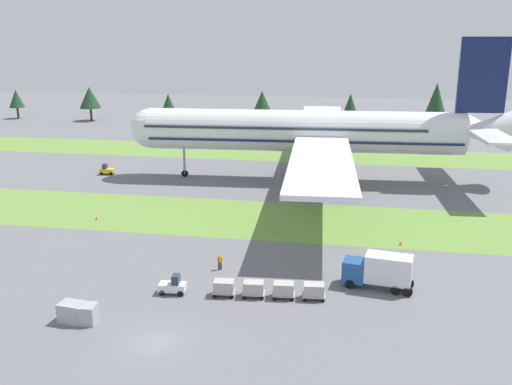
{
  "coord_description": "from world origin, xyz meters",
  "views": [
    {
      "loc": [
        15.35,
        -38.97,
        24.25
      ],
      "look_at": [
        2.65,
        32.82,
        4.0
      ],
      "focal_mm": 39.22,
      "sensor_mm": 36.0,
      "label": 1
    }
  ],
  "objects_px": {
    "cargo_dolly_third": "(284,289)",
    "catering_truck": "(379,270)",
    "cargo_dolly_lead": "(224,287)",
    "cargo_dolly_fourth": "(314,290)",
    "airliner": "(313,131)",
    "pushback_tractor": "(107,170)",
    "taxiway_marker_0": "(97,218)",
    "baggage_tug": "(173,286)",
    "ground_crew_marshaller": "(220,261)",
    "taxiway_marker_2": "(401,243)",
    "uld_container_0": "(71,312)",
    "taxiway_marker_1": "(276,231)",
    "uld_container_1": "(85,314)",
    "cargo_dolly_second": "(254,288)"
  },
  "relations": [
    {
      "from": "taxiway_marker_2",
      "to": "baggage_tug",
      "type": "bearing_deg",
      "value": -142.64
    },
    {
      "from": "cargo_dolly_third",
      "to": "cargo_dolly_fourth",
      "type": "distance_m",
      "value": 2.9
    },
    {
      "from": "cargo_dolly_lead",
      "to": "taxiway_marker_0",
      "type": "bearing_deg",
      "value": 43.87
    },
    {
      "from": "pushback_tractor",
      "to": "taxiway_marker_0",
      "type": "relative_size",
      "value": 4.62
    },
    {
      "from": "cargo_dolly_second",
      "to": "cargo_dolly_lead",
      "type": "bearing_deg",
      "value": 90.0
    },
    {
      "from": "cargo_dolly_fourth",
      "to": "ground_crew_marshaller",
      "type": "height_order",
      "value": "ground_crew_marshaller"
    },
    {
      "from": "cargo_dolly_fourth",
      "to": "catering_truck",
      "type": "bearing_deg",
      "value": -64.8
    },
    {
      "from": "airliner",
      "to": "cargo_dolly_lead",
      "type": "height_order",
      "value": "airliner"
    },
    {
      "from": "airliner",
      "to": "cargo_dolly_lead",
      "type": "xyz_separation_m",
      "value": [
        -4.84,
        -47.17,
        -7.84
      ]
    },
    {
      "from": "pushback_tractor",
      "to": "ground_crew_marshaller",
      "type": "height_order",
      "value": "pushback_tractor"
    },
    {
      "from": "taxiway_marker_1",
      "to": "taxiway_marker_2",
      "type": "relative_size",
      "value": 1.04
    },
    {
      "from": "catering_truck",
      "to": "uld_container_1",
      "type": "bearing_deg",
      "value": 123.39
    },
    {
      "from": "catering_truck",
      "to": "uld_container_1",
      "type": "height_order",
      "value": "catering_truck"
    },
    {
      "from": "ground_crew_marshaller",
      "to": "taxiway_marker_0",
      "type": "relative_size",
      "value": 3.01
    },
    {
      "from": "airliner",
      "to": "cargo_dolly_second",
      "type": "relative_size",
      "value": 34.41
    },
    {
      "from": "cargo_dolly_fourth",
      "to": "baggage_tug",
      "type": "bearing_deg",
      "value": 90.0
    },
    {
      "from": "cargo_dolly_third",
      "to": "airliner",
      "type": "bearing_deg",
      "value": -3.87
    },
    {
      "from": "cargo_dolly_third",
      "to": "taxiway_marker_0",
      "type": "xyz_separation_m",
      "value": [
        -28.45,
        19.28,
        -0.63
      ]
    },
    {
      "from": "airliner",
      "to": "ground_crew_marshaller",
      "type": "bearing_deg",
      "value": 167.34
    },
    {
      "from": "taxiway_marker_0",
      "to": "taxiway_marker_2",
      "type": "distance_m",
      "value": 40.72
    },
    {
      "from": "airliner",
      "to": "baggage_tug",
      "type": "relative_size",
      "value": 29.56
    },
    {
      "from": "pushback_tractor",
      "to": "taxiway_marker_2",
      "type": "xyz_separation_m",
      "value": [
        50.55,
        -27.87,
        -0.55
      ]
    },
    {
      "from": "cargo_dolly_fourth",
      "to": "ground_crew_marshaller",
      "type": "xyz_separation_m",
      "value": [
        -10.54,
        5.3,
        0.03
      ]
    },
    {
      "from": "baggage_tug",
      "to": "uld_container_1",
      "type": "bearing_deg",
      "value": 135.08
    },
    {
      "from": "cargo_dolly_third",
      "to": "pushback_tractor",
      "type": "xyz_separation_m",
      "value": [
        -38.37,
        44.46,
        -0.1
      ]
    },
    {
      "from": "catering_truck",
      "to": "taxiway_marker_0",
      "type": "height_order",
      "value": "catering_truck"
    },
    {
      "from": "catering_truck",
      "to": "uld_container_0",
      "type": "relative_size",
      "value": 3.61
    },
    {
      "from": "cargo_dolly_lead",
      "to": "taxiway_marker_0",
      "type": "relative_size",
      "value": 4.02
    },
    {
      "from": "taxiway_marker_2",
      "to": "catering_truck",
      "type": "bearing_deg",
      "value": -103.75
    },
    {
      "from": "cargo_dolly_third",
      "to": "catering_truck",
      "type": "relative_size",
      "value": 0.32
    },
    {
      "from": "uld_container_0",
      "to": "taxiway_marker_1",
      "type": "height_order",
      "value": "uld_container_0"
    },
    {
      "from": "cargo_dolly_lead",
      "to": "cargo_dolly_fourth",
      "type": "xyz_separation_m",
      "value": [
        8.67,
        0.76,
        0.0
      ]
    },
    {
      "from": "cargo_dolly_third",
      "to": "pushback_tractor",
      "type": "height_order",
      "value": "pushback_tractor"
    },
    {
      "from": "airliner",
      "to": "cargo_dolly_lead",
      "type": "bearing_deg",
      "value": 170.76
    },
    {
      "from": "cargo_dolly_lead",
      "to": "cargo_dolly_third",
      "type": "height_order",
      "value": "same"
    },
    {
      "from": "taxiway_marker_1",
      "to": "ground_crew_marshaller",
      "type": "bearing_deg",
      "value": -109.11
    },
    {
      "from": "cargo_dolly_third",
      "to": "taxiway_marker_2",
      "type": "distance_m",
      "value": 20.59
    },
    {
      "from": "baggage_tug",
      "to": "cargo_dolly_lead",
      "type": "relative_size",
      "value": 1.16
    },
    {
      "from": "baggage_tug",
      "to": "uld_container_1",
      "type": "relative_size",
      "value": 1.35
    },
    {
      "from": "airliner",
      "to": "taxiway_marker_2",
      "type": "relative_size",
      "value": 149.26
    },
    {
      "from": "cargo_dolly_third",
      "to": "catering_truck",
      "type": "xyz_separation_m",
      "value": [
        9.07,
        3.85,
        1.03
      ]
    },
    {
      "from": "cargo_dolly_lead",
      "to": "ground_crew_marshaller",
      "type": "distance_m",
      "value": 6.35
    },
    {
      "from": "pushback_tractor",
      "to": "cargo_dolly_lead",
      "type": "bearing_deg",
      "value": 32.56
    },
    {
      "from": "cargo_dolly_lead",
      "to": "baggage_tug",
      "type": "bearing_deg",
      "value": 90.0
    },
    {
      "from": "cargo_dolly_third",
      "to": "ground_crew_marshaller",
      "type": "relative_size",
      "value": 1.33
    },
    {
      "from": "catering_truck",
      "to": "taxiway_marker_0",
      "type": "xyz_separation_m",
      "value": [
        -37.52,
        15.43,
        -1.66
      ]
    },
    {
      "from": "pushback_tractor",
      "to": "uld_container_1",
      "type": "height_order",
      "value": "pushback_tractor"
    },
    {
      "from": "cargo_dolly_second",
      "to": "taxiway_marker_2",
      "type": "distance_m",
      "value": 22.61
    },
    {
      "from": "catering_truck",
      "to": "cargo_dolly_second",
      "type": "bearing_deg",
      "value": 117.75
    },
    {
      "from": "uld_container_0",
      "to": "taxiway_marker_2",
      "type": "distance_m",
      "value": 38.75
    }
  ]
}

